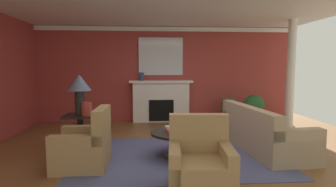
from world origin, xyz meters
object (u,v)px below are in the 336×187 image
object	(u,v)px
sofa	(263,135)
vase_mantel_left	(142,77)
armchair_near_window	(85,148)
potted_plant	(254,107)
armchair_facing_fireplace	(200,167)
vase_on_side_table	(87,109)
mantel_mirror	(161,56)
side_table	(81,130)
coffee_table	(179,138)
fireplace	(161,102)
vase_tall_corner	(228,111)
table_lamp	(79,86)

from	to	relation	value
sofa	vase_mantel_left	xyz separation A→B (m)	(-2.35, 2.79, 1.01)
armchair_near_window	potted_plant	bearing A→B (deg)	36.66
armchair_facing_fireplace	vase_on_side_table	xyz separation A→B (m)	(-1.78, 1.68, 0.52)
mantel_mirror	vase_on_side_table	distance (m)	3.42
armchair_near_window	side_table	bearing A→B (deg)	107.03
vase_on_side_table	coffee_table	bearing A→B (deg)	-10.91
coffee_table	vase_mantel_left	world-z (taller)	vase_mantel_left
fireplace	side_table	distance (m)	3.12
vase_tall_corner	potted_plant	xyz separation A→B (m)	(0.60, -0.33, 0.14)
fireplace	vase_on_side_table	world-z (taller)	fireplace
coffee_table	vase_tall_corner	size ratio (longest dim) A/B	1.44
sofa	side_table	size ratio (longest dim) A/B	3.11
sofa	vase_mantel_left	world-z (taller)	vase_mantel_left
armchair_facing_fireplace	side_table	bearing A→B (deg)	137.06
table_lamp	armchair_near_window	bearing A→B (deg)	-72.97
coffee_table	armchair_facing_fireplace	bearing A→B (deg)	-84.76
armchair_near_window	vase_tall_corner	bearing A→B (deg)	44.53
fireplace	vase_mantel_left	world-z (taller)	vase_mantel_left
vase_tall_corner	side_table	bearing A→B (deg)	-146.29
fireplace	armchair_near_window	bearing A→B (deg)	-111.43
table_lamp	potted_plant	world-z (taller)	table_lamp
vase_mantel_left	vase_tall_corner	distance (m)	2.63
sofa	armchair_facing_fireplace	world-z (taller)	armchair_facing_fireplace
armchair_near_window	vase_on_side_table	distance (m)	0.91
mantel_mirror	coffee_table	bearing A→B (deg)	-87.05
coffee_table	potted_plant	size ratio (longest dim) A/B	1.20
side_table	vase_on_side_table	world-z (taller)	vase_on_side_table
mantel_mirror	vase_tall_corner	distance (m)	2.46
mantel_mirror	vase_on_side_table	bearing A→B (deg)	-117.26
armchair_facing_fireplace	vase_on_side_table	distance (m)	2.50
armchair_facing_fireplace	armchair_near_window	bearing A→B (deg)	150.63
table_lamp	vase_mantel_left	world-z (taller)	table_lamp
vase_mantel_left	side_table	bearing A→B (deg)	-112.73
sofa	table_lamp	bearing A→B (deg)	176.90
armchair_near_window	coffee_table	bearing A→B (deg)	15.18
mantel_mirror	armchair_facing_fireplace	distance (m)	4.84
armchair_near_window	vase_on_side_table	bearing A→B (deg)	98.69
vase_mantel_left	vase_tall_corner	xyz separation A→B (m)	(2.44, -0.25, -0.96)
mantel_mirror	sofa	bearing A→B (deg)	-58.65
coffee_table	side_table	bearing A→B (deg)	166.33
fireplace	sofa	world-z (taller)	fireplace
armchair_near_window	armchair_facing_fireplace	bearing A→B (deg)	-29.37
mantel_mirror	potted_plant	bearing A→B (deg)	-16.89
armchair_facing_fireplace	coffee_table	xyz separation A→B (m)	(-0.12, 1.36, 0.03)
coffee_table	vase_tall_corner	xyz separation A→B (m)	(1.72, 2.79, 0.01)
vase_on_side_table	potted_plant	size ratio (longest dim) A/B	0.30
potted_plant	sofa	bearing A→B (deg)	-107.24
vase_mantel_left	potted_plant	distance (m)	3.20
side_table	potted_plant	size ratio (longest dim) A/B	0.84
mantel_mirror	vase_tall_corner	bearing A→B (deg)	-12.56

